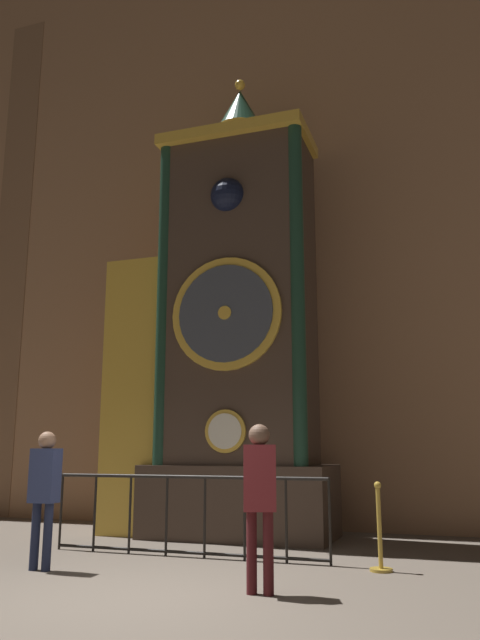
{
  "coord_description": "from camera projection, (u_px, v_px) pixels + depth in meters",
  "views": [
    {
      "loc": [
        3.17,
        -5.9,
        1.47
      ],
      "look_at": [
        -0.38,
        4.46,
        3.73
      ],
      "focal_mm": 35.0,
      "sensor_mm": 36.0,
      "label": 1
    }
  ],
  "objects": [
    {
      "name": "ground_plane",
      "position": [
        131.0,
        599.0,
        6.18
      ],
      "size": [
        28.0,
        28.0,
        0.0
      ],
      "primitive_type": "plane",
      "color": "brown"
    },
    {
      "name": "cathedral_back_wall",
      "position": [
        276.0,
        191.0,
        13.08
      ],
      "size": [
        24.0,
        0.32,
        13.54
      ],
      "color": "#936B4C",
      "rests_on": "ground_plane"
    },
    {
      "name": "clock_tower",
      "position": [
        222.0,
        336.0,
        11.2
      ],
      "size": [
        4.01,
        1.77,
        8.5
      ],
      "color": "#423328",
      "rests_on": "ground_plane"
    },
    {
      "name": "railing_fence",
      "position": [
        186.0,
        511.0,
        8.71
      ],
      "size": [
        4.11,
        0.05,
        1.1
      ],
      "color": "black",
      "rests_on": "ground_plane"
    },
    {
      "name": "visitor_near",
      "position": [
        45.0,
        485.0,
        7.83
      ],
      "size": [
        0.35,
        0.24,
        1.68
      ],
      "rotation": [
        0.0,
        0.0,
        0.05
      ],
      "color": "#1B213A",
      "rests_on": "ground_plane"
    },
    {
      "name": "visitor_far",
      "position": [
        260.0,
        489.0,
        6.57
      ],
      "size": [
        0.39,
        0.32,
        1.72
      ],
      "rotation": [
        0.0,
        0.0,
        0.33
      ],
      "color": "#461518",
      "rests_on": "ground_plane"
    },
    {
      "name": "stanchion_post",
      "position": [
        380.0,
        541.0,
        7.64
      ],
      "size": [
        0.28,
        0.28,
        1.06
      ],
      "color": "#B28E33",
      "rests_on": "ground_plane"
    }
  ]
}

